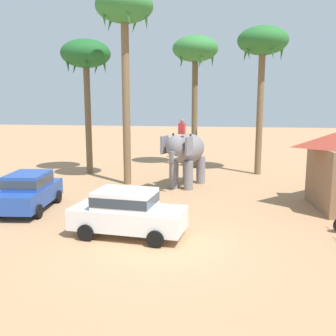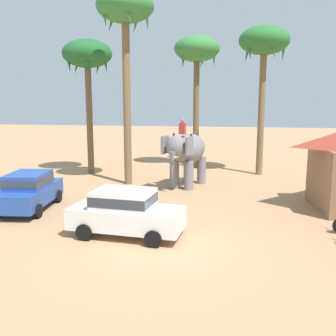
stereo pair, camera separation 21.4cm
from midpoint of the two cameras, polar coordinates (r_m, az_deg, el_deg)
ground_plane at (r=13.50m, az=-0.76°, el=-11.25°), size 120.00×120.00×0.00m
car_sedan_foreground at (r=14.15m, az=-5.84°, el=-6.31°), size 4.24×2.17×1.70m
car_parked_far_side at (r=18.43m, az=-19.42°, el=-3.00°), size 2.22×4.26×1.70m
elephant_with_mahout at (r=21.89m, az=3.05°, el=2.36°), size 2.54×4.02×3.88m
palm_tree_behind_elephant at (r=26.34m, az=14.19°, el=17.04°), size 3.20×3.20×9.50m
palm_tree_near_hut at (r=22.99m, az=-6.02°, el=21.49°), size 3.20×3.20×10.86m
palm_tree_left_of_road at (r=26.44m, az=-11.54°, el=15.57°), size 3.20×3.20×8.73m
palm_tree_far_back at (r=28.35m, az=4.49°, el=16.46°), size 3.20×3.20×9.33m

